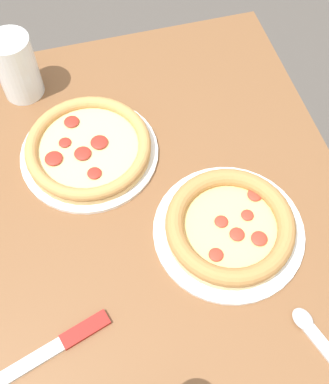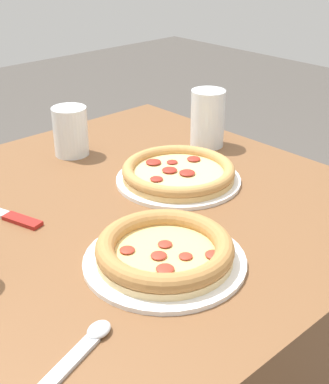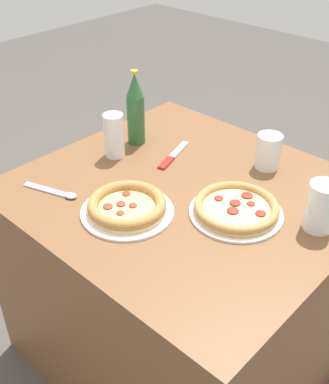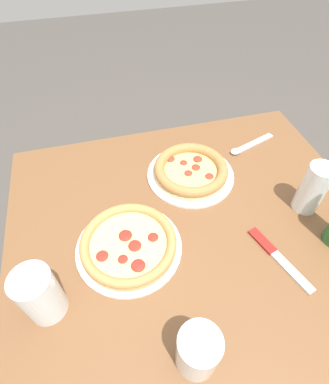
% 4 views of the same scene
% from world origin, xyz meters
% --- Properties ---
extents(table, '(0.98, 0.91, 0.73)m').
position_xyz_m(table, '(0.00, 0.00, 0.37)').
color(table, brown).
rests_on(table, ground_plane).
extents(pizza_margherita, '(0.27, 0.27, 0.05)m').
position_xyz_m(pizza_margherita, '(0.05, 0.20, 0.75)').
color(pizza_margherita, white).
rests_on(pizza_margherita, table).
extents(pizza_pepperoni, '(0.27, 0.27, 0.04)m').
position_xyz_m(pizza_pepperoni, '(-0.18, -0.00, 0.75)').
color(pizza_pepperoni, white).
rests_on(pizza_pepperoni, table).
extents(glass_orange_juice, '(0.08, 0.08, 0.14)m').
position_xyz_m(glass_orange_juice, '(-0.38, -0.10, 0.79)').
color(glass_orange_juice, white).
rests_on(glass_orange_juice, table).
extents(glass_red_wine, '(0.08, 0.08, 0.11)m').
position_xyz_m(glass_red_wine, '(-0.10, -0.28, 0.78)').
color(glass_red_wine, white).
rests_on(glass_red_wine, table).
extents(knife, '(0.08, 0.20, 0.01)m').
position_xyz_m(knife, '(0.17, -0.12, 0.73)').
color(knife, maroon).
rests_on(knife, table).
extents(spoon, '(0.18, 0.08, 0.01)m').
position_xyz_m(spoon, '(0.27, 0.28, 0.74)').
color(spoon, silver).
rests_on(spoon, table).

